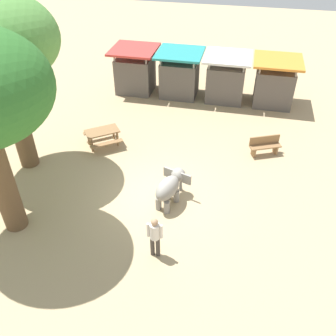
{
  "coord_description": "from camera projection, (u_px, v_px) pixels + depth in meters",
  "views": [
    {
      "loc": [
        2.7,
        -10.39,
        9.54
      ],
      "look_at": [
        0.25,
        0.78,
        0.8
      ],
      "focal_mm": 39.14,
      "sensor_mm": 36.0,
      "label": 1
    }
  ],
  "objects": [
    {
      "name": "market_stall_teal",
      "position": [
        180.0,
        76.0,
        20.62
      ],
      "size": [
        2.5,
        2.5,
        2.52
      ],
      "color": "#59514C",
      "rests_on": "ground_plane"
    },
    {
      "name": "market_stall_red",
      "position": [
        135.0,
        72.0,
        21.06
      ],
      "size": [
        2.5,
        2.5,
        2.52
      ],
      "color": "#59514C",
      "rests_on": "ground_plane"
    },
    {
      "name": "market_stall_white",
      "position": [
        226.0,
        80.0,
        20.18
      ],
      "size": [
        2.5,
        2.5,
        2.52
      ],
      "color": "#59514C",
      "rests_on": "ground_plane"
    },
    {
      "name": "elephant",
      "position": [
        170.0,
        187.0,
        13.54
      ],
      "size": [
        1.31,
        1.75,
        1.21
      ],
      "rotation": [
        0.0,
        0.0,
        1.25
      ],
      "color": "gray",
      "rests_on": "ground_plane"
    },
    {
      "name": "market_stall_orange",
      "position": [
        274.0,
        84.0,
        19.73
      ],
      "size": [
        2.5,
        2.5,
        2.52
      ],
      "color": "#59514C",
      "rests_on": "ground_plane"
    },
    {
      "name": "ground_plane",
      "position": [
        158.0,
        195.0,
        14.32
      ],
      "size": [
        60.0,
        60.0,
        0.0
      ],
      "primitive_type": "plane",
      "color": "tan"
    },
    {
      "name": "picnic_table_near",
      "position": [
        102.0,
        134.0,
        16.77
      ],
      "size": [
        2.09,
        2.08,
        0.78
      ],
      "rotation": [
        0.0,
        0.0,
        0.64
      ],
      "color": "olive",
      "rests_on": "ground_plane"
    },
    {
      "name": "person_handler",
      "position": [
        155.0,
        235.0,
        11.42
      ],
      "size": [
        0.51,
        0.32,
        1.62
      ],
      "rotation": [
        0.0,
        0.0,
        1.62
      ],
      "color": "#3F3833",
      "rests_on": "ground_plane"
    },
    {
      "name": "wooden_bench",
      "position": [
        265.0,
        145.0,
        16.26
      ],
      "size": [
        1.44,
        0.93,
        0.88
      ],
      "rotation": [
        0.0,
        0.0,
        3.56
      ],
      "color": "olive",
      "rests_on": "ground_plane"
    }
  ]
}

